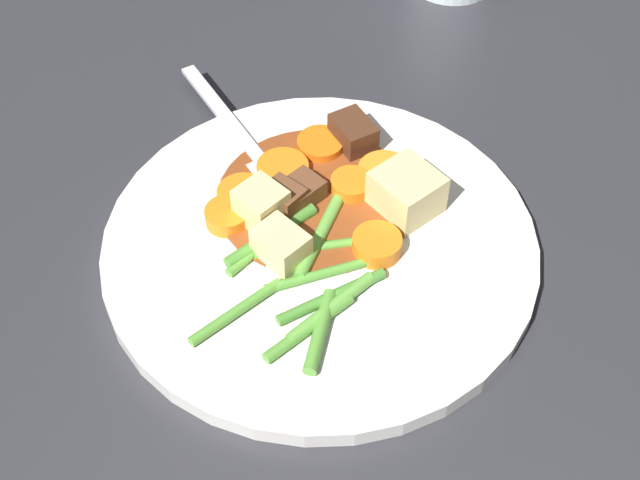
% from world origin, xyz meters
% --- Properties ---
extents(ground_plane, '(3.00, 3.00, 0.00)m').
position_xyz_m(ground_plane, '(0.00, 0.00, 0.00)').
color(ground_plane, '#2D2D33').
extents(dinner_plate, '(0.28, 0.28, 0.01)m').
position_xyz_m(dinner_plate, '(0.00, 0.00, 0.01)').
color(dinner_plate, white).
rests_on(dinner_plate, ground_plane).
extents(stew_sauce, '(0.13, 0.13, 0.00)m').
position_xyz_m(stew_sauce, '(0.03, 0.01, 0.01)').
color(stew_sauce, brown).
rests_on(stew_sauce, dinner_plate).
extents(carrot_slice_0, '(0.05, 0.05, 0.01)m').
position_xyz_m(carrot_slice_0, '(0.06, -0.03, 0.02)').
color(carrot_slice_0, orange).
rests_on(carrot_slice_0, dinner_plate).
extents(carrot_slice_1, '(0.04, 0.04, 0.01)m').
position_xyz_m(carrot_slice_1, '(-0.00, -0.04, 0.02)').
color(carrot_slice_1, orange).
rests_on(carrot_slice_1, dinner_plate).
extents(carrot_slice_2, '(0.04, 0.04, 0.01)m').
position_xyz_m(carrot_slice_2, '(0.02, 0.06, 0.02)').
color(carrot_slice_2, orange).
rests_on(carrot_slice_2, dinner_plate).
extents(carrot_slice_3, '(0.04, 0.04, 0.01)m').
position_xyz_m(carrot_slice_3, '(0.08, 0.02, 0.02)').
color(carrot_slice_3, orange).
rests_on(carrot_slice_3, dinner_plate).
extents(carrot_slice_4, '(0.04, 0.04, 0.01)m').
position_xyz_m(carrot_slice_4, '(0.05, -0.01, 0.02)').
color(carrot_slice_4, orange).
rests_on(carrot_slice_4, dinner_plate).
extents(carrot_slice_5, '(0.03, 0.03, 0.01)m').
position_xyz_m(carrot_slice_5, '(0.00, 0.06, 0.02)').
color(carrot_slice_5, orange).
rests_on(carrot_slice_5, dinner_plate).
extents(carrot_slice_6, '(0.05, 0.05, 0.01)m').
position_xyz_m(carrot_slice_6, '(0.05, 0.04, 0.02)').
color(carrot_slice_6, orange).
rests_on(carrot_slice_6, dinner_plate).
extents(potato_chunk_0, '(0.05, 0.05, 0.03)m').
position_xyz_m(potato_chunk_0, '(0.04, -0.05, 0.03)').
color(potato_chunk_0, '#EAD68C').
rests_on(potato_chunk_0, dinner_plate).
extents(potato_chunk_1, '(0.04, 0.04, 0.03)m').
position_xyz_m(potato_chunk_1, '(0.01, 0.04, 0.03)').
color(potato_chunk_1, '#EAD68C').
rests_on(potato_chunk_1, dinner_plate).
extents(potato_chunk_2, '(0.04, 0.04, 0.02)m').
position_xyz_m(potato_chunk_2, '(-0.02, 0.02, 0.02)').
color(potato_chunk_2, '#EAD68C').
rests_on(potato_chunk_2, dinner_plate).
extents(meat_chunk_0, '(0.03, 0.03, 0.02)m').
position_xyz_m(meat_chunk_0, '(0.02, 0.03, 0.02)').
color(meat_chunk_0, brown).
rests_on(meat_chunk_0, dinner_plate).
extents(meat_chunk_1, '(0.04, 0.04, 0.02)m').
position_xyz_m(meat_chunk_1, '(0.09, 0.00, 0.02)').
color(meat_chunk_1, '#4C2B19').
rests_on(meat_chunk_1, dinner_plate).
extents(meat_chunk_2, '(0.03, 0.03, 0.02)m').
position_xyz_m(meat_chunk_2, '(0.03, 0.02, 0.02)').
color(meat_chunk_2, brown).
rests_on(meat_chunk_2, dinner_plate).
extents(green_bean_0, '(0.06, 0.01, 0.01)m').
position_xyz_m(green_bean_0, '(-0.07, -0.02, 0.02)').
color(green_bean_0, '#599E38').
rests_on(green_bean_0, dinner_plate).
extents(green_bean_1, '(0.05, 0.07, 0.01)m').
position_xyz_m(green_bean_1, '(-0.03, -0.01, 0.02)').
color(green_bean_1, '#599E38').
rests_on(green_bean_1, dinner_plate).
extents(green_bean_2, '(0.06, 0.04, 0.01)m').
position_xyz_m(green_bean_2, '(-0.05, -0.02, 0.02)').
color(green_bean_2, '#66AD42').
rests_on(green_bean_2, dinner_plate).
extents(green_bean_3, '(0.04, 0.07, 0.01)m').
position_xyz_m(green_bean_3, '(-0.01, 0.00, 0.02)').
color(green_bean_3, '#599E38').
rests_on(green_bean_3, dinner_plate).
extents(green_bean_4, '(0.06, 0.03, 0.01)m').
position_xyz_m(green_bean_4, '(-0.02, 0.03, 0.02)').
color(green_bean_4, '#599E38').
rests_on(green_bean_4, dinner_plate).
extents(green_bean_5, '(0.06, 0.04, 0.01)m').
position_xyz_m(green_bean_5, '(-0.07, 0.03, 0.02)').
color(green_bean_5, '#599E38').
rests_on(green_bean_5, dinner_plate).
extents(green_bean_6, '(0.06, 0.04, 0.01)m').
position_xyz_m(green_bean_6, '(-0.07, -0.01, 0.02)').
color(green_bean_6, '#599E38').
rests_on(green_bean_6, dinner_plate).
extents(green_bean_7, '(0.07, 0.02, 0.01)m').
position_xyz_m(green_bean_7, '(-0.00, 0.00, 0.02)').
color(green_bean_7, '#66AD42').
rests_on(green_bean_7, dinner_plate).
extents(green_bean_8, '(0.06, 0.06, 0.01)m').
position_xyz_m(green_bean_8, '(-0.04, -0.02, 0.02)').
color(green_bean_8, '#4C8E33').
rests_on(green_bean_8, dinner_plate).
extents(green_bean_9, '(0.06, 0.05, 0.01)m').
position_xyz_m(green_bean_9, '(-0.01, 0.03, 0.02)').
color(green_bean_9, '#4C8E33').
rests_on(green_bean_9, dinner_plate).
extents(fork, '(0.13, 0.14, 0.00)m').
position_xyz_m(fork, '(0.07, 0.07, 0.01)').
color(fork, silver).
rests_on(fork, dinner_plate).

